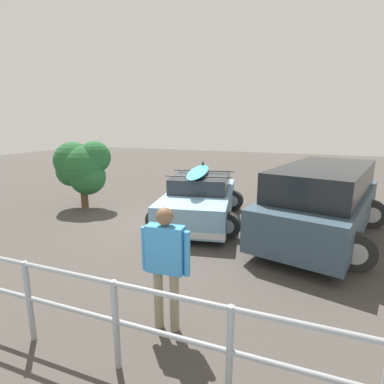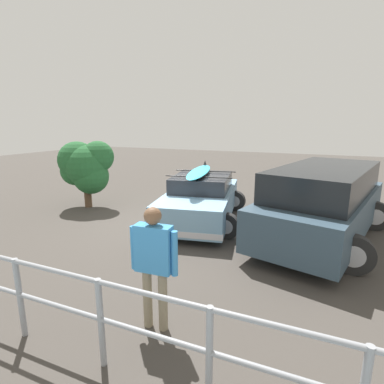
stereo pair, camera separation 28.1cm
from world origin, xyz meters
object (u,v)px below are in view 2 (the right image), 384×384
at_px(sedan_car, 201,199).
at_px(person_bystander, 154,258).
at_px(bush_near_left, 86,166).
at_px(suv_car, 323,202).

height_order(sedan_car, person_bystander, person_bystander).
bearing_deg(person_bystander, bush_near_left, -39.82).
bearing_deg(person_bystander, sedan_car, -74.94).
bearing_deg(suv_car, bush_near_left, 1.24).
distance_m(sedan_car, bush_near_left, 3.98).
relative_size(person_bystander, bush_near_left, 0.78).
relative_size(sedan_car, suv_car, 0.81).
bearing_deg(bush_near_left, suv_car, -178.76).
height_order(person_bystander, bush_near_left, bush_near_left).
bearing_deg(sedan_car, person_bystander, 105.06).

